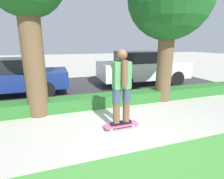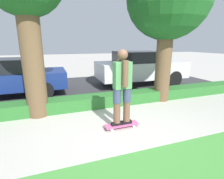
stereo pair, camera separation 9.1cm
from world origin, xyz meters
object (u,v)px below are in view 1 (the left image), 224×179
Objects in this scene: skater_person at (122,86)px; parked_car_middle at (142,67)px; parked_car_front at (7,77)px; skateboard at (121,125)px.

skater_person reaches higher than parked_car_middle.
skateboard is at bearing -50.64° from parked_car_front.
skater_person reaches higher than skateboard.
parked_car_front is at bearing 129.23° from skateboard.
skateboard is at bearing -122.79° from parked_car_middle.
parked_car_middle is (5.67, 0.08, 0.10)m from parked_car_front.
skater_person is 4.88m from parked_car_front.
skater_person is at bearing -153.43° from skateboard.
parked_car_middle is (2.59, 3.85, -0.17)m from skater_person.
skateboard is at bearing 26.57° from skater_person.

